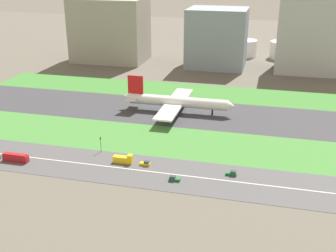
{
  "coord_description": "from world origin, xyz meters",
  "views": [
    {
      "loc": [
        44.27,
        -221.29,
        81.89
      ],
      "look_at": [
        -2.2,
        -36.5,
        6.0
      ],
      "focal_mm": 45.3,
      "sensor_mm": 36.0,
      "label": 1
    }
  ],
  "objects_px": {
    "office_tower": "(315,36)",
    "fuel_tank_east": "(321,51)",
    "hangar_building": "(217,38)",
    "car_0": "(232,173)",
    "bus_0": "(16,158)",
    "car_1": "(145,163)",
    "terminal_building": "(110,30)",
    "car_2": "(174,179)",
    "traffic_light": "(101,143)",
    "fuel_tank_west": "(244,48)",
    "airliner": "(175,102)",
    "truck_0": "(124,159)",
    "fuel_tank_centre": "(283,50)"
  },
  "relations": [
    {
      "from": "airliner",
      "to": "fuel_tank_west",
      "type": "relative_size",
      "value": 2.93
    },
    {
      "from": "car_2",
      "to": "car_1",
      "type": "relative_size",
      "value": 1.0
    },
    {
      "from": "truck_0",
      "to": "fuel_tank_east",
      "type": "relative_size",
      "value": 0.34
    },
    {
      "from": "car_1",
      "to": "fuel_tank_centre",
      "type": "relative_size",
      "value": 0.19
    },
    {
      "from": "bus_0",
      "to": "traffic_light",
      "type": "height_order",
      "value": "traffic_light"
    },
    {
      "from": "bus_0",
      "to": "fuel_tank_west",
      "type": "distance_m",
      "value": 249.54
    },
    {
      "from": "truck_0",
      "to": "car_2",
      "type": "bearing_deg",
      "value": -22.13
    },
    {
      "from": "truck_0",
      "to": "car_1",
      "type": "distance_m",
      "value": 9.79
    },
    {
      "from": "fuel_tank_west",
      "to": "airliner",
      "type": "bearing_deg",
      "value": -99.15
    },
    {
      "from": "car_1",
      "to": "fuel_tank_centre",
      "type": "bearing_deg",
      "value": 76.12
    },
    {
      "from": "bus_0",
      "to": "fuel_tank_east",
      "type": "distance_m",
      "value": 276.71
    },
    {
      "from": "car_2",
      "to": "traffic_light",
      "type": "bearing_deg",
      "value": -25.2
    },
    {
      "from": "bus_0",
      "to": "car_1",
      "type": "bearing_deg",
      "value": -169.76
    },
    {
      "from": "car_0",
      "to": "office_tower",
      "type": "xyz_separation_m",
      "value": [
        40.91,
        182.0,
        26.75
      ]
    },
    {
      "from": "airliner",
      "to": "truck_0",
      "type": "xyz_separation_m",
      "value": [
        -6.7,
        -68.0,
        -4.56
      ]
    },
    {
      "from": "terminal_building",
      "to": "fuel_tank_west",
      "type": "height_order",
      "value": "terminal_building"
    },
    {
      "from": "car_2",
      "to": "fuel_tank_west",
      "type": "bearing_deg",
      "value": -91.87
    },
    {
      "from": "hangar_building",
      "to": "fuel_tank_centre",
      "type": "xyz_separation_m",
      "value": [
        52.18,
        45.0,
        -15.66
      ]
    },
    {
      "from": "hangar_building",
      "to": "car_0",
      "type": "bearing_deg",
      "value": -79.89
    },
    {
      "from": "airliner",
      "to": "car_2",
      "type": "xyz_separation_m",
      "value": [
        17.89,
        -78.0,
        -5.31
      ]
    },
    {
      "from": "bus_0",
      "to": "terminal_building",
      "type": "distance_m",
      "value": 195.87
    },
    {
      "from": "fuel_tank_east",
      "to": "car_2",
      "type": "bearing_deg",
      "value": -107.01
    },
    {
      "from": "traffic_light",
      "to": "terminal_building",
      "type": "height_order",
      "value": "terminal_building"
    },
    {
      "from": "traffic_light",
      "to": "hangar_building",
      "type": "relative_size",
      "value": 0.16
    },
    {
      "from": "truck_0",
      "to": "traffic_light",
      "type": "bearing_deg",
      "value": 149.66
    },
    {
      "from": "truck_0",
      "to": "fuel_tank_east",
      "type": "distance_m",
      "value": 246.97
    },
    {
      "from": "car_2",
      "to": "car_1",
      "type": "height_order",
      "value": "same"
    },
    {
      "from": "car_2",
      "to": "office_tower",
      "type": "distance_m",
      "value": 203.67
    },
    {
      "from": "terminal_building",
      "to": "bus_0",
      "type": "bearing_deg",
      "value": -80.97
    },
    {
      "from": "hangar_building",
      "to": "office_tower",
      "type": "relative_size",
      "value": 0.83
    },
    {
      "from": "office_tower",
      "to": "fuel_tank_east",
      "type": "bearing_deg",
      "value": 77.43
    },
    {
      "from": "car_2",
      "to": "hangar_building",
      "type": "xyz_separation_m",
      "value": [
        -10.9,
        192.0,
        21.93
      ]
    },
    {
      "from": "fuel_tank_west",
      "to": "fuel_tank_east",
      "type": "bearing_deg",
      "value": 0.0
    },
    {
      "from": "bus_0",
      "to": "fuel_tank_centre",
      "type": "xyz_separation_m",
      "value": [
        111.49,
        237.0,
        5.38
      ]
    },
    {
      "from": "truck_0",
      "to": "fuel_tank_east",
      "type": "bearing_deg",
      "value": 66.84
    },
    {
      "from": "traffic_light",
      "to": "car_1",
      "type": "bearing_deg",
      "value": -18.85
    },
    {
      "from": "bus_0",
      "to": "car_1",
      "type": "distance_m",
      "value": 56.29
    },
    {
      "from": "airliner",
      "to": "office_tower",
      "type": "height_order",
      "value": "office_tower"
    },
    {
      "from": "car_0",
      "to": "terminal_building",
      "type": "height_order",
      "value": "terminal_building"
    },
    {
      "from": "truck_0",
      "to": "traffic_light",
      "type": "relative_size",
      "value": 1.17
    },
    {
      "from": "office_tower",
      "to": "fuel_tank_west",
      "type": "xyz_separation_m",
      "value": [
        -54.73,
        45.0,
        -20.52
      ]
    },
    {
      "from": "terminal_building",
      "to": "car_1",
      "type": "bearing_deg",
      "value": -64.74
    },
    {
      "from": "truck_0",
      "to": "fuel_tank_west",
      "type": "distance_m",
      "value": 229.35
    },
    {
      "from": "fuel_tank_west",
      "to": "fuel_tank_east",
      "type": "distance_m",
      "value": 64.77
    },
    {
      "from": "car_1",
      "to": "office_tower",
      "type": "height_order",
      "value": "office_tower"
    },
    {
      "from": "hangar_building",
      "to": "fuel_tank_west",
      "type": "bearing_deg",
      "value": 67.51
    },
    {
      "from": "hangar_building",
      "to": "bus_0",
      "type": "bearing_deg",
      "value": -107.17
    },
    {
      "from": "car_1",
      "to": "terminal_building",
      "type": "xyz_separation_m",
      "value": [
        -85.88,
        182.0,
        24.77
      ]
    },
    {
      "from": "airliner",
      "to": "truck_0",
      "type": "bearing_deg",
      "value": -95.63
    },
    {
      "from": "car_1",
      "to": "fuel_tank_east",
      "type": "bearing_deg",
      "value": 68.96
    }
  ]
}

